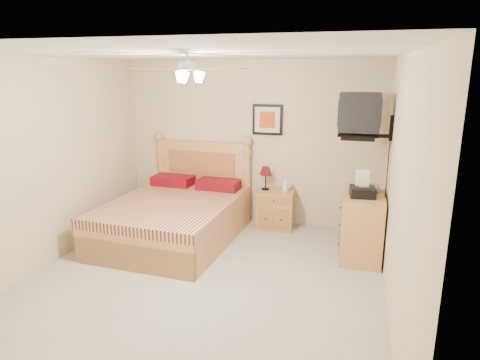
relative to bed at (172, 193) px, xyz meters
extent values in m
plane|color=#9D988E|center=(0.83, -1.12, -0.69)|extent=(4.50, 4.50, 0.00)
cube|color=white|center=(0.83, -1.12, 1.81)|extent=(4.00, 4.50, 0.04)
cube|color=#C9B694|center=(0.83, 1.13, 0.56)|extent=(4.00, 0.04, 2.50)
cube|color=#C9B694|center=(0.83, -3.37, 0.56)|extent=(4.00, 0.04, 2.50)
cube|color=#C9B694|center=(-1.17, -1.12, 0.56)|extent=(0.04, 4.50, 2.50)
cube|color=#C9B694|center=(2.83, -1.12, 0.56)|extent=(0.04, 4.50, 2.50)
cube|color=#B7863D|center=(1.30, 0.88, -0.40)|extent=(0.55, 0.42, 0.58)
imported|color=silver|center=(1.44, 0.88, 0.01)|extent=(0.11, 0.12, 0.24)
cube|color=black|center=(1.10, 1.11, 0.93)|extent=(0.46, 0.04, 0.46)
cube|color=#B97E3C|center=(2.56, 0.08, -0.27)|extent=(0.51, 0.72, 0.85)
imported|color=#B2A48B|center=(2.56, 0.36, 0.17)|extent=(0.21, 0.28, 0.03)
imported|color=gray|center=(2.55, 0.39, 0.19)|extent=(0.22, 0.29, 0.02)
camera|label=1|loc=(2.44, -5.22, 1.66)|focal=32.00mm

